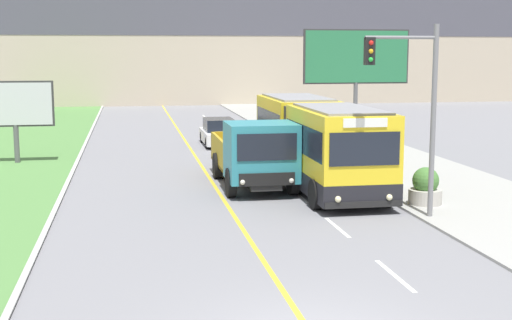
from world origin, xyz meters
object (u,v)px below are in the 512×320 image
object	(u,v)px
dump_truck	(256,156)
planter_round_far	(329,145)
billboard_small	(15,106)
planter_round_third	(356,156)
billboard_large	(356,59)
city_bus	(316,142)
planter_round_second	(383,169)
planter_round_near	(425,188)
traffic_light_mast	(414,97)
car_distant	(219,133)

from	to	relation	value
dump_truck	planter_round_far	distance (m)	8.75
billboard_small	planter_round_third	world-z (taller)	billboard_small
dump_truck	billboard_large	size ratio (longest dim) A/B	1.07
city_bus	dump_truck	xyz separation A→B (m)	(-2.53, -1.05, -0.34)
planter_round_second	dump_truck	bearing A→B (deg)	179.33
dump_truck	planter_round_second	distance (m)	4.93
billboard_large	planter_round_second	distance (m)	14.20
city_bus	planter_round_near	bearing A→B (deg)	-62.47
dump_truck	traffic_light_mast	world-z (taller)	traffic_light_mast
billboard_large	planter_round_near	world-z (taller)	billboard_large
dump_truck	planter_round_far	bearing A→B (deg)	56.41
city_bus	planter_round_second	distance (m)	2.78
planter_round_third	city_bus	bearing A→B (deg)	-134.40
car_distant	planter_round_near	distance (m)	17.47
city_bus	traffic_light_mast	world-z (taller)	traffic_light_mast
planter_round_near	planter_round_second	xyz separation A→B (m)	(-0.12, 3.66, 0.04)
planter_round_third	billboard_small	bearing A→B (deg)	162.28
planter_round_near	planter_round_far	xyz separation A→B (m)	(-0.19, 10.99, 0.01)
city_bus	dump_truck	size ratio (longest dim) A/B	1.75
car_distant	planter_round_far	size ratio (longest dim) A/B	3.45
planter_round_second	car_distant	bearing A→B (deg)	109.40
car_distant	billboard_large	world-z (taller)	billboard_large
planter_round_far	dump_truck	bearing A→B (deg)	-123.59
dump_truck	planter_round_second	world-z (taller)	dump_truck
city_bus	traffic_light_mast	size ratio (longest dim) A/B	2.00
traffic_light_mast	planter_round_far	world-z (taller)	traffic_light_mast
dump_truck	car_distant	world-z (taller)	dump_truck
planter_round_far	planter_round_near	bearing A→B (deg)	-89.02
dump_truck	planter_round_far	world-z (taller)	dump_truck
dump_truck	city_bus	bearing A→B (deg)	22.54
planter_round_second	planter_round_far	xyz separation A→B (m)	(-0.06, 7.33, -0.03)
car_distant	traffic_light_mast	size ratio (longest dim) A/B	0.73
car_distant	planter_round_third	bearing A→B (deg)	-63.30
dump_truck	billboard_small	size ratio (longest dim) A/B	1.79
planter_round_near	planter_round_far	world-z (taller)	planter_round_far
billboard_small	planter_round_second	bearing A→B (deg)	-29.84
billboard_large	planter_round_far	bearing A→B (deg)	-118.67
car_distant	planter_round_far	distance (m)	7.40
city_bus	planter_round_third	bearing A→B (deg)	45.60
dump_truck	planter_round_near	distance (m)	6.28
car_distant	billboard_small	size ratio (longest dim) A/B	1.14
billboard_small	billboard_large	bearing A→B (deg)	15.34
billboard_small	planter_round_near	xyz separation A→B (m)	(14.72, -12.04, -2.00)
car_distant	billboard_large	bearing A→B (deg)	0.71
city_bus	billboard_large	world-z (taller)	billboard_large
dump_truck	planter_round_far	size ratio (longest dim) A/B	5.42
dump_truck	billboard_small	bearing A→B (deg)	139.41
dump_truck	billboard_small	distance (m)	12.85
planter_round_second	planter_round_third	bearing A→B (deg)	87.81
planter_round_near	traffic_light_mast	bearing A→B (deg)	-125.63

